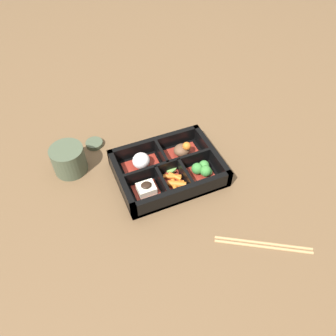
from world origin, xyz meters
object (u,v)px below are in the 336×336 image
at_px(tea_cup, 69,159).
at_px(chopsticks, 263,244).
at_px(bowl_rice, 141,162).
at_px(sauce_dish, 94,143).

height_order(tea_cup, chopsticks, tea_cup).
bearing_deg(bowl_rice, tea_cup, 155.84).
bearing_deg(chopsticks, tea_cup, 131.28).
bearing_deg(tea_cup, sauce_dish, 39.64).
relative_size(chopsticks, sauce_dish, 3.97).
bearing_deg(chopsticks, sauce_dish, 119.99).
height_order(bowl_rice, tea_cup, tea_cup).
bearing_deg(bowl_rice, sauce_dish, 122.80).
distance_m(bowl_rice, chopsticks, 0.36).
distance_m(bowl_rice, tea_cup, 0.19).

